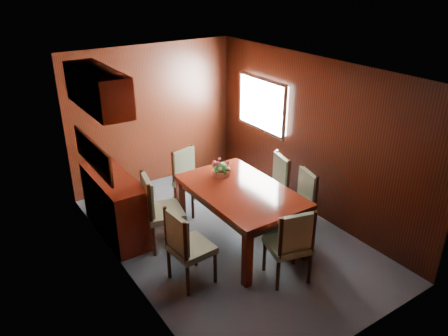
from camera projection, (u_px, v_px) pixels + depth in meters
ground at (228, 237)px, 6.24m from camera, size 4.50×4.50×0.00m
room_shell at (208, 124)px, 5.74m from camera, size 3.06×4.52×2.41m
sideboard at (115, 205)px, 6.16m from camera, size 0.48×1.40×0.90m
dining_table at (240, 197)px, 5.85m from camera, size 1.10×1.76×0.82m
chair_left_near at (186, 244)px, 5.11m from camera, size 0.49×0.51×1.01m
chair_left_far at (158, 207)px, 5.82m from camera, size 0.58×0.60×1.07m
chair_right_near at (299, 200)px, 6.09m from camera, size 0.56×0.57×0.99m
chair_right_far at (274, 182)px, 6.60m from camera, size 0.54×0.56×0.98m
chair_head at (291, 242)px, 5.15m from camera, size 0.58×0.57×1.01m
chair_foot at (189, 176)px, 6.78m from camera, size 0.57×0.55×0.99m
flower_centerpiece at (221, 167)px, 6.13m from camera, size 0.27×0.27×0.27m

